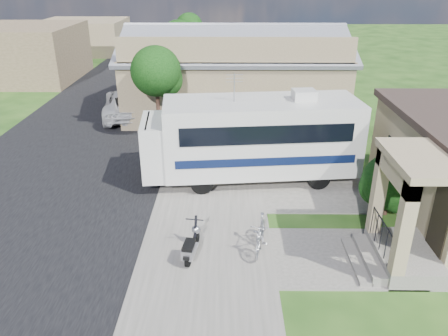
{
  "coord_description": "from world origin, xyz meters",
  "views": [
    {
      "loc": [
        -0.36,
        -11.69,
        7.75
      ],
      "look_at": [
        -0.5,
        2.5,
        1.3
      ],
      "focal_mm": 35.0,
      "sensor_mm": 36.0,
      "label": 1
    }
  ],
  "objects_px": {
    "pickup_truck": "(128,103)",
    "garden_hose": "(362,242)",
    "scooter": "(191,246)",
    "van": "(147,73)",
    "motorhome": "(253,136)",
    "bicycle": "(260,235)",
    "shrub": "(392,179)"
  },
  "relations": [
    {
      "from": "bicycle",
      "to": "pickup_truck",
      "type": "relative_size",
      "value": 0.32
    },
    {
      "from": "garden_hose",
      "to": "bicycle",
      "type": "bearing_deg",
      "value": -173.42
    },
    {
      "from": "pickup_truck",
      "to": "van",
      "type": "bearing_deg",
      "value": -99.46
    },
    {
      "from": "motorhome",
      "to": "pickup_truck",
      "type": "bearing_deg",
      "value": 123.28
    },
    {
      "from": "shrub",
      "to": "garden_hose",
      "type": "height_order",
      "value": "shrub"
    },
    {
      "from": "scooter",
      "to": "bicycle",
      "type": "xyz_separation_m",
      "value": [
        2.03,
        0.43,
        0.08
      ]
    },
    {
      "from": "van",
      "to": "pickup_truck",
      "type": "bearing_deg",
      "value": -91.87
    },
    {
      "from": "van",
      "to": "garden_hose",
      "type": "relative_size",
      "value": 15.78
    },
    {
      "from": "scooter",
      "to": "bicycle",
      "type": "distance_m",
      "value": 2.08
    },
    {
      "from": "motorhome",
      "to": "scooter",
      "type": "relative_size",
      "value": 5.57
    },
    {
      "from": "motorhome",
      "to": "van",
      "type": "xyz_separation_m",
      "value": [
        -6.94,
        16.09,
        -0.97
      ]
    },
    {
      "from": "shrub",
      "to": "scooter",
      "type": "xyz_separation_m",
      "value": [
        -6.59,
        -2.7,
        -0.87
      ]
    },
    {
      "from": "motorhome",
      "to": "garden_hose",
      "type": "bearing_deg",
      "value": -61.27
    },
    {
      "from": "scooter",
      "to": "garden_hose",
      "type": "bearing_deg",
      "value": 17.29
    },
    {
      "from": "shrub",
      "to": "bicycle",
      "type": "relative_size",
      "value": 1.46
    },
    {
      "from": "scooter",
      "to": "garden_hose",
      "type": "relative_size",
      "value": 4.1
    },
    {
      "from": "shrub",
      "to": "garden_hose",
      "type": "relative_size",
      "value": 6.9
    },
    {
      "from": "motorhome",
      "to": "scooter",
      "type": "height_order",
      "value": "motorhome"
    },
    {
      "from": "van",
      "to": "garden_hose",
      "type": "bearing_deg",
      "value": -67.14
    },
    {
      "from": "scooter",
      "to": "van",
      "type": "bearing_deg",
      "value": 111.42
    },
    {
      "from": "scooter",
      "to": "van",
      "type": "relative_size",
      "value": 0.26
    },
    {
      "from": "scooter",
      "to": "garden_hose",
      "type": "xyz_separation_m",
      "value": [
        5.21,
        0.8,
        -0.37
      ]
    },
    {
      "from": "motorhome",
      "to": "shrub",
      "type": "xyz_separation_m",
      "value": [
        4.56,
        -2.74,
        -0.51
      ]
    },
    {
      "from": "shrub",
      "to": "pickup_truck",
      "type": "xyz_separation_m",
      "value": [
        -11.33,
        11.06,
        -0.54
      ]
    },
    {
      "from": "scooter",
      "to": "bicycle",
      "type": "height_order",
      "value": "scooter"
    },
    {
      "from": "scooter",
      "to": "shrub",
      "type": "bearing_deg",
      "value": 30.84
    },
    {
      "from": "shrub",
      "to": "bicycle",
      "type": "distance_m",
      "value": 5.15
    },
    {
      "from": "motorhome",
      "to": "pickup_truck",
      "type": "relative_size",
      "value": 1.52
    },
    {
      "from": "pickup_truck",
      "to": "bicycle",
      "type": "bearing_deg",
      "value": 106.16
    },
    {
      "from": "pickup_truck",
      "to": "garden_hose",
      "type": "distance_m",
      "value": 16.35
    },
    {
      "from": "van",
      "to": "garden_hose",
      "type": "height_order",
      "value": "van"
    },
    {
      "from": "shrub",
      "to": "van",
      "type": "bearing_deg",
      "value": 121.43
    }
  ]
}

